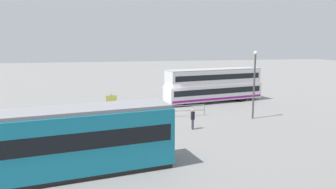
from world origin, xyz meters
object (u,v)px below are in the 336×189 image
Objects in this scene: tram_yellow at (56,142)px; pedestrian_near_railing at (144,116)px; street_lamp at (254,79)px; double_decker_bus at (214,85)px; info_sign at (111,102)px; pedestrian_crossing at (193,118)px.

tram_yellow reaches higher than pedestrian_near_railing.
street_lamp is (-15.98, -9.18, 1.79)m from tram_yellow.
double_decker_bus is 7.66× the size of pedestrian_near_railing.
info_sign is at bearing -105.28° from tram_yellow.
pedestrian_crossing is 0.75× the size of info_sign.
tram_yellow is (15.30, 17.45, -0.13)m from double_decker_bus.
pedestrian_crossing is (-3.75, 1.63, 0.05)m from pedestrian_near_railing.
tram_yellow is 18.51m from street_lamp.
pedestrian_near_railing is 10.55m from street_lamp.
pedestrian_crossing is at bearing -143.82° from tram_yellow.
street_lamp reaches higher than tram_yellow.
pedestrian_crossing is 0.27× the size of street_lamp.
double_decker_bus reaches higher than pedestrian_near_railing.
double_decker_bus reaches higher than info_sign.
info_sign is at bearing -40.69° from pedestrian_crossing.
double_decker_bus is at bearing -137.06° from pedestrian_near_railing.
info_sign is (2.44, -3.69, 0.60)m from pedestrian_near_railing.
street_lamp is (-12.62, 3.12, 2.14)m from info_sign.
pedestrian_crossing is at bearing 18.87° from street_lamp.
tram_yellow is at bearing 56.03° from pedestrian_near_railing.
pedestrian_crossing is 7.31m from street_lamp.
info_sign is at bearing -56.52° from pedestrian_near_railing.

